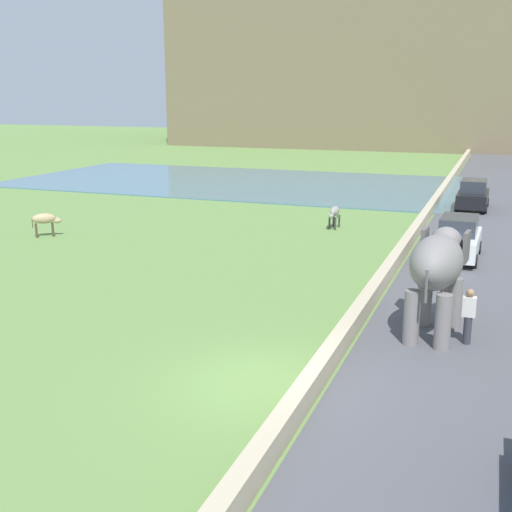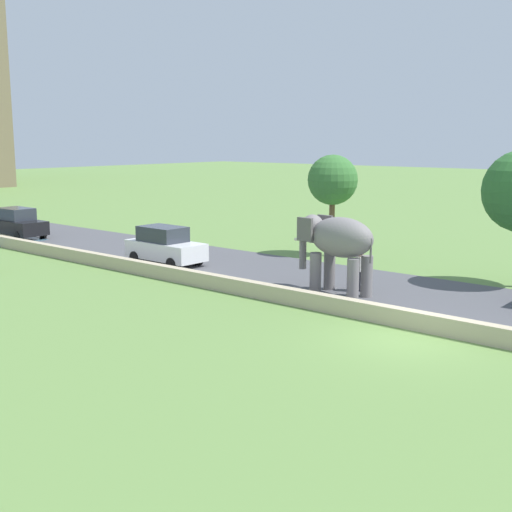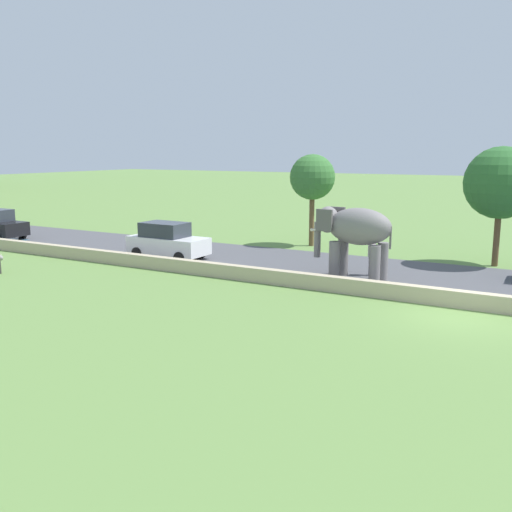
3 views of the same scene
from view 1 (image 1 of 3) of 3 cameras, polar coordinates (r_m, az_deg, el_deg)
The scene contains 11 objects.
ground_plane at distance 16.00m, azimuth 0.82°, elevation -11.02°, with size 220.00×220.00×0.00m, color #608442.
road_surface at distance 34.32m, azimuth 20.36°, elevation 1.76°, with size 7.00×120.00×0.06m, color #4C4C51.
barrier_wall at distance 32.52m, azimuth 13.66°, elevation 2.08°, with size 0.40×110.00×0.59m, color tan.
lake at distance 51.58m, azimuth -1.09°, elevation 6.45°, with size 36.00×18.00×0.08m, color slate.
hill_distant at distance 94.64m, azimuth 14.54°, elevation 16.18°, with size 64.00×28.00×22.34m, color #75664C.
elephant at distance 19.01m, azimuth 15.56°, elevation -0.95°, with size 1.62×3.52×2.99m.
person_beside_elephant at distance 18.84m, azimuth 18.06°, elevation -4.97°, with size 0.36×0.22×1.63m.
car_black at distance 41.27m, azimuth 18.41°, elevation 5.07°, with size 1.82×4.02×1.80m.
car_white at distance 28.54m, azimuth 17.20°, elevation 1.46°, with size 1.85×4.03×1.80m.
cow_grey at distance 33.92m, azimuth 6.86°, elevation 3.79°, with size 0.47×1.39×1.15m.
cow_tan at distance 33.34m, azimuth -17.94°, elevation 3.03°, with size 1.26×1.17×1.15m.
Camera 1 is at (4.89, -13.66, 6.75)m, focal length 45.84 mm.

